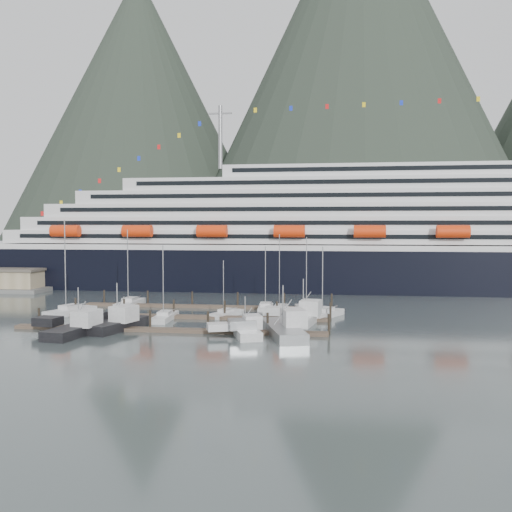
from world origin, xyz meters
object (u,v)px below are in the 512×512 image
object	(u,v)px
sailboat_f	(266,309)
sailboat_g	(305,310)
sailboat_h	(325,315)
trawler_c	(282,329)
cruise_ship	(379,241)
sailboat_e	(130,304)
sailboat_b	(165,318)
sailboat_a	(70,312)
trawler_e	(302,317)
trawler_b	(117,323)
sailboat_c	(226,314)
sailboat_d	(280,310)
trawler_a	(78,328)
trawler_d	(244,330)

from	to	relation	value
sailboat_f	sailboat_g	world-z (taller)	sailboat_g
sailboat_h	trawler_c	world-z (taller)	sailboat_h
cruise_ship	sailboat_e	bearing A→B (deg)	-142.53
cruise_ship	sailboat_b	world-z (taller)	cruise_ship
sailboat_a	sailboat_h	world-z (taller)	sailboat_a
sailboat_b	trawler_e	world-z (taller)	sailboat_b
sailboat_f	trawler_b	bearing A→B (deg)	134.29
sailboat_e	sailboat_h	size ratio (longest dim) A/B	1.22
sailboat_c	sailboat_g	bearing A→B (deg)	-41.08
trawler_e	trawler_b	bearing A→B (deg)	118.83
sailboat_d	trawler_b	bearing A→B (deg)	132.97
trawler_a	trawler_c	xyz separation A→B (m)	(29.65, 3.16, 0.04)
sailboat_e	trawler_a	xyz separation A→B (m)	(2.96, -30.10, 0.50)
trawler_d	trawler_a	bearing A→B (deg)	76.37
sailboat_a	trawler_e	distance (m)	41.63
sailboat_d	sailboat_e	bearing A→B (deg)	81.89
sailboat_c	trawler_a	world-z (taller)	sailboat_c
sailboat_a	sailboat_f	bearing A→B (deg)	-54.21
trawler_c	trawler_e	bearing A→B (deg)	-27.90
trawler_a	sailboat_f	bearing A→B (deg)	-33.72
cruise_ship	trawler_e	size ratio (longest dim) A/B	16.63
sailboat_d	trawler_e	size ratio (longest dim) A/B	1.16
sailboat_f	sailboat_h	bearing A→B (deg)	-123.93
cruise_ship	sailboat_e	size ratio (longest dim) A/B	13.52
sailboat_e	trawler_a	world-z (taller)	sailboat_e
trawler_e	trawler_a	bearing A→B (deg)	123.09
sailboat_d	trawler_e	distance (m)	12.63
trawler_b	trawler_d	bearing A→B (deg)	-80.55
sailboat_a	cruise_ship	bearing A→B (deg)	-28.19
sailboat_c	sailboat_g	size ratio (longest dim) A/B	0.72
trawler_e	sailboat_d	bearing A→B (deg)	31.06
sailboat_d	sailboat_h	xyz separation A→B (m)	(8.38, -5.24, 0.02)
sailboat_e	trawler_d	size ratio (longest dim) A/B	1.42
sailboat_b	sailboat_d	size ratio (longest dim) A/B	0.89
trawler_c	trawler_e	size ratio (longest dim) A/B	1.28
trawler_e	sailboat_f	bearing A→B (deg)	39.43
trawler_d	trawler_e	xyz separation A→B (m)	(7.59, 12.41, 0.16)
sailboat_b	trawler_c	xyz separation A→B (m)	(20.81, -11.21, 0.58)
sailboat_h	sailboat_g	bearing A→B (deg)	59.33
trawler_a	sailboat_b	bearing A→B (deg)	-23.78
sailboat_f	sailboat_g	size ratio (longest dim) A/B	0.88
sailboat_a	sailboat_h	bearing A→B (deg)	-65.73
sailboat_d	sailboat_e	distance (m)	30.20
sailboat_a	sailboat_e	xyz separation A→B (m)	(6.65, 12.24, -0.03)
trawler_a	trawler_d	world-z (taller)	trawler_a
sailboat_f	trawler_c	distance (m)	24.83
sailboat_c	trawler_b	xyz separation A→B (m)	(-14.02, -15.34, 0.60)
trawler_a	trawler_e	xyz separation A→B (m)	(31.90, 14.76, 0.04)
cruise_ship	sailboat_c	world-z (taller)	cruise_ship
sailboat_b	sailboat_e	world-z (taller)	sailboat_e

